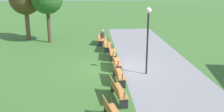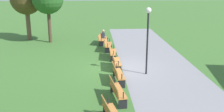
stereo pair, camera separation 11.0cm
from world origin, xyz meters
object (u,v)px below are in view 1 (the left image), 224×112
object	(u,v)px
bench_1	(107,44)
lamp_post	(148,28)
bench_0	(101,38)
bench_3	(116,61)
bench_5	(117,90)
bench_2	(112,52)
person_seated	(104,36)
bench_4	(118,73)

from	to	relation	value
bench_1	lamp_post	xyz separation A→B (m)	(5.56, 1.98, 2.20)
bench_0	lamp_post	bearing A→B (deg)	28.26
bench_0	bench_3	size ratio (longest dim) A/B	1.03
bench_5	lamp_post	size ratio (longest dim) A/B	0.50
bench_2	bench_3	world-z (taller)	same
bench_3	person_seated	size ratio (longest dim) A/B	1.56
bench_2	bench_5	xyz separation A→B (m)	(6.68, -0.22, 0.00)
lamp_post	bench_2	bearing A→B (deg)	-152.20
bench_2	bench_4	distance (m)	4.46
bench_2	lamp_post	size ratio (longest dim) A/B	0.50
lamp_post	bench_3	bearing A→B (deg)	-123.38
bench_1	bench_4	bearing A→B (deg)	9.50
bench_1	bench_2	bearing A→B (deg)	13.29
bench_1	bench_5	xyz separation A→B (m)	(8.90, 0.00, 0.00)
bench_0	bench_4	world-z (taller)	same
bench_1	lamp_post	size ratio (longest dim) A/B	0.50
bench_0	person_seated	distance (m)	0.34
bench_2	bench_4	size ratio (longest dim) A/B	1.00
person_seated	bench_4	bearing A→B (deg)	13.90
bench_0	bench_4	xyz separation A→B (m)	(8.88, 0.59, 0.00)
bench_0	lamp_post	xyz separation A→B (m)	(7.76, 2.35, 2.20)
person_seated	lamp_post	xyz separation A→B (m)	(7.99, 2.16, 2.04)
bench_5	person_seated	world-z (taller)	person_seated
bench_3	bench_5	bearing A→B (deg)	-3.79
bench_1	person_seated	xyz separation A→B (m)	(-2.43, -0.17, 0.16)
bench_2	bench_4	xyz separation A→B (m)	(4.46, -0.00, 0.00)
bench_3	person_seated	world-z (taller)	person_seated
bench_3	bench_5	size ratio (longest dim) A/B	0.98
bench_5	bench_4	bearing A→B (deg)	166.71
bench_3	lamp_post	size ratio (longest dim) A/B	0.49
bench_1	bench_3	bearing A→B (deg)	11.40
bench_4	person_seated	bearing A→B (deg)	178.68
bench_0	bench_5	bearing A→B (deg)	13.31
bench_0	bench_1	bearing A→B (deg)	20.89
lamp_post	bench_4	bearing A→B (deg)	-57.63
bench_5	bench_2	bearing A→B (deg)	170.50
bench_0	bench_2	xyz separation A→B (m)	(4.42, 0.59, 0.00)
bench_1	bench_3	world-z (taller)	same
bench_5	bench_0	bearing A→B (deg)	174.28
bench_1	bench_2	xyz separation A→B (m)	(2.22, 0.22, 0.00)
bench_0	bench_3	bearing A→B (deg)	17.10
bench_1	lamp_post	world-z (taller)	lamp_post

